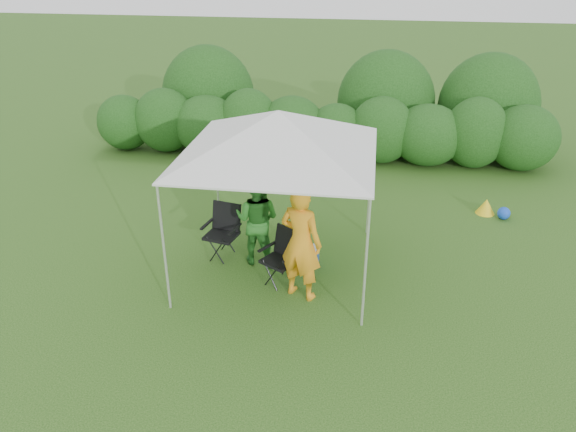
# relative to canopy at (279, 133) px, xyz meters

# --- Properties ---
(ground) EXTENTS (70.00, 70.00, 0.00)m
(ground) POSITION_rel_canopy_xyz_m (0.00, -0.50, -2.46)
(ground) COLOR #38641F
(hedge) EXTENTS (11.97, 1.53, 1.80)m
(hedge) POSITION_rel_canopy_xyz_m (0.14, 5.50, -1.64)
(hedge) COLOR #215219
(hedge) RESTS_ON ground
(canopy) EXTENTS (3.10, 3.10, 2.83)m
(canopy) POSITION_rel_canopy_xyz_m (0.00, 0.00, 0.00)
(canopy) COLOR silver
(canopy) RESTS_ON ground
(chair_right) EXTENTS (0.73, 0.72, 0.94)m
(chair_right) POSITION_rel_canopy_xyz_m (0.13, -0.45, -1.93)
(chair_right) COLOR black
(chair_right) RESTS_ON ground
(chair_left) EXTENTS (0.69, 0.65, 0.98)m
(chair_left) POSITION_rel_canopy_xyz_m (-1.07, 0.26, -1.91)
(chair_left) COLOR black
(chair_left) RESTS_ON ground
(man) EXTENTS (0.83, 0.70, 1.94)m
(man) POSITION_rel_canopy_xyz_m (0.48, -0.84, -1.49)
(man) COLOR orange
(man) RESTS_ON ground
(woman) EXTENTS (0.91, 0.77, 1.68)m
(woman) POSITION_rel_canopy_xyz_m (-0.41, 0.11, -1.62)
(woman) COLOR #2C7A28
(woman) RESTS_ON ground
(cooler) EXTENTS (0.44, 0.35, 0.34)m
(cooler) POSITION_rel_canopy_xyz_m (0.47, 0.17, -2.29)
(cooler) COLOR navy
(cooler) RESTS_ON ground
(bottle) EXTENTS (0.06, 0.06, 0.22)m
(bottle) POSITION_rel_canopy_xyz_m (0.53, 0.13, -2.02)
(bottle) COLOR #592D0C
(bottle) RESTS_ON cooler
(lawn_toy) EXTENTS (0.66, 0.55, 0.33)m
(lawn_toy) POSITION_rel_canopy_xyz_m (4.04, 2.70, -2.31)
(lawn_toy) COLOR yellow
(lawn_toy) RESTS_ON ground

